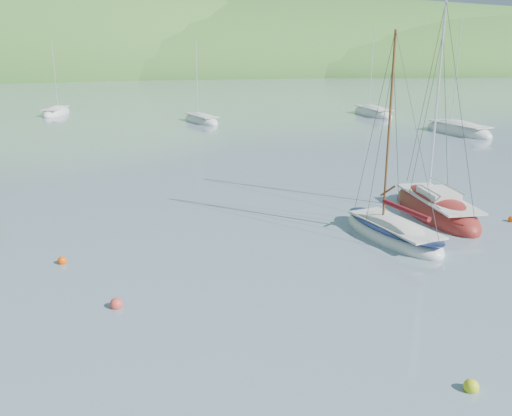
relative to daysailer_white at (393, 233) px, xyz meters
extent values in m
plane|color=slate|center=(-5.78, -8.72, -0.23)|extent=(700.00, 700.00, 0.00)
ellipsoid|color=#2F6928|center=(-5.78, 161.28, -0.23)|extent=(440.00, 110.00, 44.00)
ellipsoid|color=#2F6928|center=(84.22, 151.28, -0.23)|extent=(240.00, 100.00, 34.00)
ellipsoid|color=silver|center=(0.00, 0.01, -0.11)|extent=(4.13, 7.14, 1.65)
cube|color=beige|center=(0.03, -0.12, 0.48)|extent=(3.14, 5.55, 0.10)
cylinder|color=brown|center=(-0.21, 0.79, 4.92)|extent=(0.12, 0.12, 8.97)
ellipsoid|color=#0E1939|center=(0.00, 0.01, 0.38)|extent=(4.07, 7.06, 0.28)
cylinder|color=maroon|center=(0.21, -0.77, 1.39)|extent=(1.07, 3.18, 0.24)
ellipsoid|color=maroon|center=(3.81, 3.19, -0.07)|extent=(2.83, 8.16, 2.25)
cube|color=beige|center=(3.81, 3.02, 0.72)|extent=(2.11, 6.37, 0.10)
cylinder|color=white|center=(3.81, 4.16, 5.78)|extent=(0.12, 0.12, 10.20)
cube|color=beige|center=(3.81, 3.02, 0.96)|extent=(1.54, 2.29, 0.42)
cylinder|color=white|center=(3.80, 2.21, 1.63)|extent=(0.10, 3.92, 0.09)
ellipsoid|color=silver|center=(-6.19, 40.50, -0.10)|extent=(4.76, 7.22, 1.86)
cube|color=beige|center=(-6.14, 40.38, 0.56)|extent=(3.64, 5.60, 0.10)
cylinder|color=white|center=(-6.49, 41.26, 4.61)|extent=(0.12, 0.12, 8.18)
ellipsoid|color=silver|center=(15.23, 42.93, -0.07)|extent=(3.85, 8.39, 2.20)
cube|color=beige|center=(15.25, 42.77, 0.70)|extent=(2.90, 6.53, 0.10)
cylinder|color=white|center=(15.11, 43.90, 5.52)|extent=(0.12, 0.12, 9.72)
ellipsoid|color=silver|center=(-23.62, 50.28, -0.10)|extent=(3.69, 7.17, 1.87)
cube|color=beige|center=(-23.64, 50.15, 0.56)|extent=(2.80, 5.58, 0.10)
cylinder|color=white|center=(-23.46, 51.08, 4.62)|extent=(0.12, 0.12, 8.20)
ellipsoid|color=silver|center=(18.72, 28.33, -0.06)|extent=(5.09, 8.97, 2.32)
cube|color=beige|center=(18.76, 28.17, 0.75)|extent=(3.87, 6.97, 0.10)
cylinder|color=white|center=(18.46, 29.31, 5.80)|extent=(0.12, 0.12, 10.18)
sphere|color=#C4D619|center=(-2.77, -12.16, -0.11)|extent=(0.43, 0.43, 0.43)
sphere|color=#CE4038|center=(-12.70, -5.39, -0.11)|extent=(0.48, 0.48, 0.48)
sphere|color=#FD5201|center=(7.17, 1.30, -0.11)|extent=(0.38, 0.38, 0.38)
sphere|color=#FD5201|center=(-15.26, -0.76, -0.11)|extent=(0.39, 0.39, 0.39)
camera|label=1|loc=(-10.85, -24.54, 9.09)|focal=40.00mm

